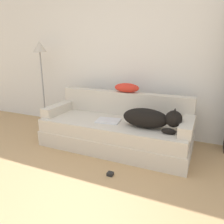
{
  "coord_description": "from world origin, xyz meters",
  "views": [
    {
      "loc": [
        1.17,
        -0.91,
        1.33
      ],
      "look_at": [
        0.05,
        1.6,
        0.54
      ],
      "focal_mm": 35.0,
      "sensor_mm": 36.0,
      "label": 1
    }
  ],
  "objects_px": {
    "dog": "(151,118)",
    "power_adapter": "(110,174)",
    "throw_pillow": "(127,88)",
    "floor_lamp": "(40,58)",
    "laptop": "(108,121)",
    "couch": "(115,134)"
  },
  "relations": [
    {
      "from": "throw_pillow",
      "to": "floor_lamp",
      "type": "relative_size",
      "value": 0.25
    },
    {
      "from": "couch",
      "to": "throw_pillow",
      "type": "distance_m",
      "value": 0.69
    },
    {
      "from": "laptop",
      "to": "power_adapter",
      "type": "height_order",
      "value": "laptop"
    },
    {
      "from": "dog",
      "to": "power_adapter",
      "type": "bearing_deg",
      "value": -114.43
    },
    {
      "from": "throw_pillow",
      "to": "power_adapter",
      "type": "xyz_separation_m",
      "value": [
        0.2,
        -1.02,
        -0.78
      ]
    },
    {
      "from": "couch",
      "to": "laptop",
      "type": "height_order",
      "value": "laptop"
    },
    {
      "from": "couch",
      "to": "dog",
      "type": "distance_m",
      "value": 0.62
    },
    {
      "from": "couch",
      "to": "power_adapter",
      "type": "height_order",
      "value": "couch"
    },
    {
      "from": "couch",
      "to": "floor_lamp",
      "type": "height_order",
      "value": "floor_lamp"
    },
    {
      "from": "throw_pillow",
      "to": "floor_lamp",
      "type": "height_order",
      "value": "floor_lamp"
    },
    {
      "from": "couch",
      "to": "power_adapter",
      "type": "bearing_deg",
      "value": -70.4
    },
    {
      "from": "laptop",
      "to": "throw_pillow",
      "type": "bearing_deg",
      "value": 64.75
    },
    {
      "from": "floor_lamp",
      "to": "throw_pillow",
      "type": "bearing_deg",
      "value": -1.8
    },
    {
      "from": "couch",
      "to": "throw_pillow",
      "type": "xyz_separation_m",
      "value": [
        0.04,
        0.33,
        0.6
      ]
    },
    {
      "from": "couch",
      "to": "power_adapter",
      "type": "distance_m",
      "value": 0.75
    },
    {
      "from": "power_adapter",
      "to": "throw_pillow",
      "type": "bearing_deg",
      "value": 101.3
    },
    {
      "from": "couch",
      "to": "floor_lamp",
      "type": "relative_size",
      "value": 1.39
    },
    {
      "from": "floor_lamp",
      "to": "dog",
      "type": "bearing_deg",
      "value": -12.73
    },
    {
      "from": "couch",
      "to": "dog",
      "type": "relative_size",
      "value": 2.8
    },
    {
      "from": "power_adapter",
      "to": "laptop",
      "type": "bearing_deg",
      "value": 116.81
    },
    {
      "from": "dog",
      "to": "floor_lamp",
      "type": "distance_m",
      "value": 2.22
    },
    {
      "from": "power_adapter",
      "to": "floor_lamp",
      "type": "bearing_deg",
      "value": 149.19
    }
  ]
}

